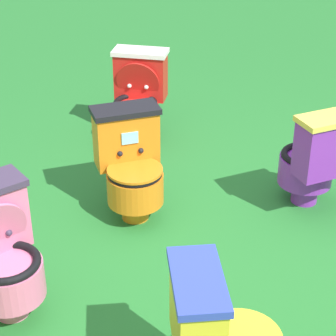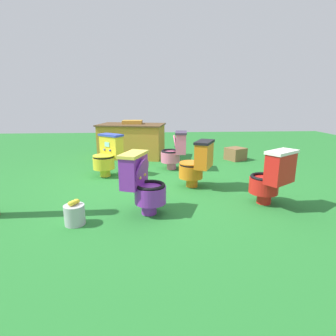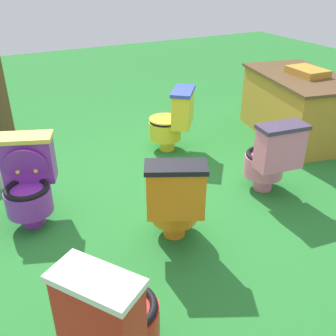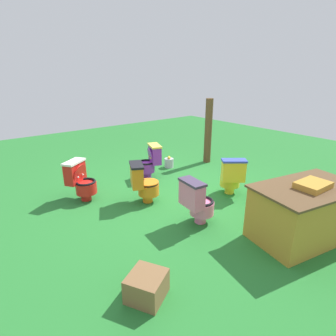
% 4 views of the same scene
% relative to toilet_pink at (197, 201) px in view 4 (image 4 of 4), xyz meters
% --- Properties ---
extents(ground, '(14.00, 14.00, 0.00)m').
position_rel_toilet_pink_xyz_m(ground, '(-0.43, -1.02, -0.37)').
color(ground, '#26752D').
extents(toilet_pink, '(0.54, 0.46, 0.73)m').
position_rel_toilet_pink_xyz_m(toilet_pink, '(0.00, 0.00, 0.00)').
color(toilet_pink, pink).
rests_on(toilet_pink, ground).
extents(toilet_red, '(0.61, 0.63, 0.73)m').
position_rel_toilet_pink_xyz_m(toilet_red, '(1.03, -1.90, 0.00)').
color(toilet_red, red).
rests_on(toilet_red, ground).
extents(toilet_orange, '(0.62, 0.58, 0.73)m').
position_rel_toilet_pink_xyz_m(toilet_orange, '(0.22, -1.12, -0.00)').
color(toilet_orange, orange).
rests_on(toilet_orange, ground).
extents(toilet_purple, '(0.60, 0.55, 0.73)m').
position_rel_toilet_pink_xyz_m(toilet_purple, '(-0.57, -2.04, 0.00)').
color(toilet_purple, purple).
rests_on(toilet_purple, ground).
extents(toilet_yellow, '(0.62, 0.64, 0.73)m').
position_rel_toilet_pink_xyz_m(toilet_yellow, '(-1.24, -0.36, -0.00)').
color(toilet_yellow, yellow).
rests_on(toilet_yellow, ground).
extents(vendor_table, '(1.61, 1.15, 0.85)m').
position_rel_toilet_pink_xyz_m(vendor_table, '(-0.90, 1.18, 0.02)').
color(vendor_table, '#B7842D').
rests_on(vendor_table, ground).
extents(wooden_post, '(0.18, 0.18, 1.60)m').
position_rel_toilet_pink_xyz_m(wooden_post, '(-2.34, -2.02, 0.43)').
color(wooden_post, brown).
rests_on(wooden_post, ground).
extents(small_crate, '(0.50, 0.49, 0.27)m').
position_rel_toilet_pink_xyz_m(small_crate, '(1.42, 0.72, -0.24)').
color(small_crate, brown).
rests_on(small_crate, ground).
extents(lemon_bucket, '(0.22, 0.22, 0.28)m').
position_rel_toilet_pink_xyz_m(lemon_bucket, '(-1.31, -2.30, -0.26)').
color(lemon_bucket, '#B7B7BF').
rests_on(lemon_bucket, ground).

